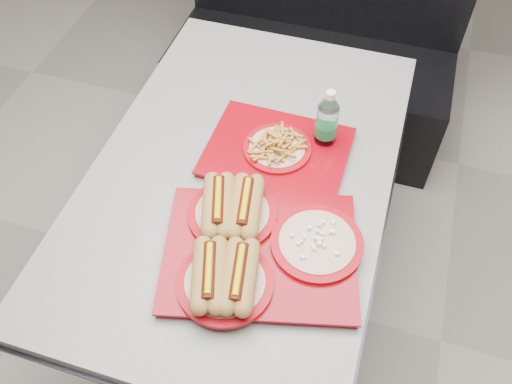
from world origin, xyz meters
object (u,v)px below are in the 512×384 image
(tray_far, at_px, (277,150))
(water_bottle, at_px, (327,123))
(booth_bench, at_px, (314,52))
(diner_table, at_px, (243,202))
(tray_near, at_px, (252,246))

(tray_far, distance_m, water_bottle, 0.17)
(booth_bench, height_order, tray_far, booth_bench)
(diner_table, distance_m, water_bottle, 0.38)
(diner_table, height_order, water_bottle, water_bottle)
(diner_table, xyz_separation_m, water_bottle, (0.22, 0.18, 0.26))
(tray_near, relative_size, water_bottle, 2.71)
(tray_far, xyz_separation_m, water_bottle, (0.13, 0.09, 0.07))
(booth_bench, bearing_deg, water_bottle, -76.64)
(diner_table, height_order, tray_near, tray_near)
(booth_bench, xyz_separation_m, water_bottle, (0.22, -0.92, 0.44))
(diner_table, bearing_deg, water_bottle, 38.97)
(tray_far, bearing_deg, diner_table, -134.07)
(tray_far, relative_size, water_bottle, 2.00)
(tray_near, xyz_separation_m, tray_far, (-0.03, 0.37, -0.02))
(booth_bench, xyz_separation_m, tray_near, (0.12, -1.38, 0.39))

